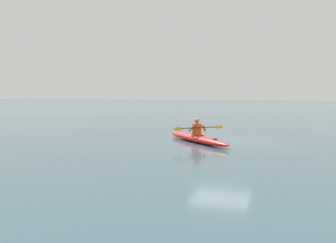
% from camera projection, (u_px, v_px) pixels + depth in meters
% --- Properties ---
extents(ground_plane, '(160.00, 160.00, 0.00)m').
position_uv_depth(ground_plane, '(221.00, 142.00, 15.95)').
color(ground_plane, '#334C56').
extents(kayak, '(3.72, 3.75, 0.31)m').
position_uv_depth(kayak, '(197.00, 139.00, 15.78)').
color(kayak, red).
rests_on(kayak, ground).
extents(kayaker, '(1.69, 1.68, 0.70)m').
position_uv_depth(kayaker, '(197.00, 128.00, 15.75)').
color(kayaker, '#E04C14').
rests_on(kayaker, kayak).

